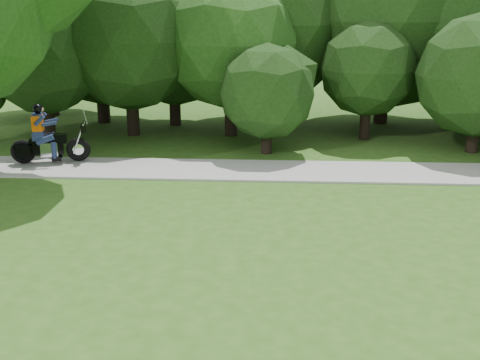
{
  "coord_description": "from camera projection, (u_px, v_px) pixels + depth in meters",
  "views": [
    {
      "loc": [
        -1.76,
        -8.89,
        4.78
      ],
      "look_at": [
        -2.49,
        3.18,
        1.17
      ],
      "focal_mm": 45.0,
      "sensor_mm": 36.0,
      "label": 1
    }
  ],
  "objects": [
    {
      "name": "ground",
      "position": [
        381.0,
        307.0,
        9.77
      ],
      "size": [
        100.0,
        100.0,
        0.0
      ],
      "primitive_type": "plane",
      "color": "#2E5A19",
      "rests_on": "ground"
    },
    {
      "name": "walkway",
      "position": [
        336.0,
        172.0,
        17.41
      ],
      "size": [
        60.0,
        2.2,
        0.06
      ],
      "primitive_type": "cube",
      "color": "#A1A19C",
      "rests_on": "ground"
    },
    {
      "name": "tree_line",
      "position": [
        367.0,
        33.0,
        22.55
      ],
      "size": [
        39.42,
        11.4,
        7.61
      ],
      "color": "black",
      "rests_on": "ground"
    },
    {
      "name": "touring_motorcycle",
      "position": [
        45.0,
        141.0,
        18.11
      ],
      "size": [
        2.34,
        1.08,
        1.8
      ],
      "rotation": [
        0.0,
        0.0,
        0.24
      ],
      "color": "black",
      "rests_on": "walkway"
    }
  ]
}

